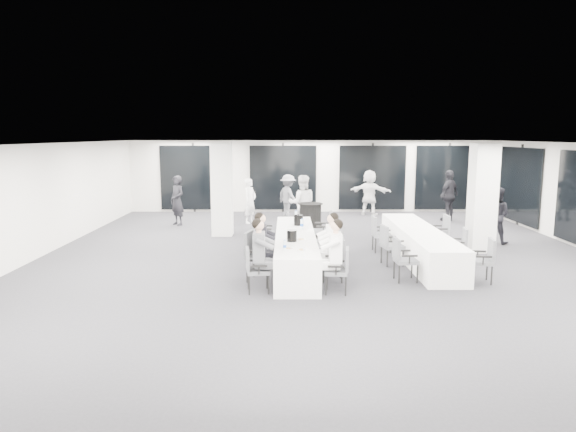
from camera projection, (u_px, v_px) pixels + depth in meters
name	position (u px, v px, depth m)	size (l,w,h in m)	color
room	(354.00, 198.00, 13.33)	(14.04, 16.04, 2.84)	#26272C
column_left	(222.00, 189.00, 15.38)	(0.60, 0.60, 2.80)	silver
column_right	(482.00, 198.00, 13.23)	(0.60, 0.60, 2.80)	silver
banquet_table_main	(295.00, 250.00, 11.90)	(0.90, 5.00, 0.75)	white
banquet_table_side	(419.00, 244.00, 12.47)	(0.90, 5.00, 0.75)	white
cocktail_table	(310.00, 220.00, 15.17)	(0.73, 0.73, 1.01)	black
chair_main_left_near	(254.00, 267.00, 9.86)	(0.49, 0.53, 0.87)	#4A4D51
chair_main_left_second	(256.00, 253.00, 10.65)	(0.63, 0.66, 1.03)	#4A4D51
chair_main_left_mid	(259.00, 247.00, 11.64)	(0.46, 0.51, 0.87)	#4A4D51
chair_main_left_fourth	(261.00, 240.00, 12.47)	(0.52, 0.54, 0.86)	#4A4D51
chair_main_left_far	(263.00, 230.00, 13.52)	(0.47, 0.52, 0.92)	#4A4D51
chair_main_right_near	(340.00, 268.00, 9.80)	(0.49, 0.53, 0.88)	#4A4D51
chair_main_right_second	(336.00, 257.00, 10.62)	(0.46, 0.52, 0.89)	#4A4D51
chair_main_right_mid	(333.00, 244.00, 11.50)	(0.60, 0.64, 1.04)	#4A4D51
chair_main_right_fourth	(329.00, 238.00, 12.53)	(0.53, 0.56, 0.89)	#4A4D51
chair_main_right_far	(326.00, 228.00, 13.57)	(0.52, 0.58, 1.01)	#4A4D51
chair_side_left_near	(402.00, 257.00, 10.61)	(0.48, 0.53, 0.90)	#4A4D51
chair_side_left_mid	(389.00, 242.00, 11.93)	(0.54, 0.58, 0.93)	#4A4D51
chair_side_left_far	(379.00, 232.00, 13.30)	(0.48, 0.53, 0.93)	#4A4D51
chair_side_right_near	(484.00, 258.00, 10.50)	(0.52, 0.56, 0.92)	#4A4D51
chair_side_right_mid	(459.00, 244.00, 12.01)	(0.50, 0.53, 0.86)	#4A4D51
chair_side_right_far	(441.00, 230.00, 13.45)	(0.48, 0.54, 0.94)	#4A4D51
seated_guest_a	(262.00, 251.00, 9.82)	(0.50, 0.38, 1.44)	#55575D
seated_guest_b	(264.00, 242.00, 10.59)	(0.50, 0.38, 1.44)	black
seated_guest_c	(332.00, 251.00, 9.76)	(0.50, 0.38, 1.44)	white
seated_guest_d	(329.00, 242.00, 10.58)	(0.50, 0.38, 1.44)	white
standing_guest_a	(250.00, 198.00, 17.56)	(0.64, 0.51, 1.74)	white
standing_guest_b	(302.00, 200.00, 16.08)	(0.97, 0.59, 2.01)	white
standing_guest_c	(288.00, 193.00, 18.83)	(1.15, 0.59, 1.78)	#55575D
standing_guest_d	(449.00, 192.00, 18.03)	(1.20, 0.67, 2.04)	black
standing_guest_f	(370.00, 189.00, 19.42)	(1.77, 0.68, 1.93)	white
standing_guest_g	(177.00, 197.00, 17.17)	(0.69, 0.55, 1.89)	black
standing_guest_h	(496.00, 211.00, 14.30)	(0.86, 0.53, 1.79)	black
ice_bucket_near	(292.00, 236.00, 10.98)	(0.22, 0.22, 0.24)	black
ice_bucket_far	(298.00, 220.00, 12.94)	(0.23, 0.23, 0.26)	black
water_bottle_a	(285.00, 245.00, 10.15)	(0.06, 0.06, 0.20)	silver
water_bottle_b	(302.00, 224.00, 12.44)	(0.07, 0.07, 0.24)	silver
water_bottle_c	(296.00, 215.00, 13.78)	(0.08, 0.08, 0.24)	silver
plate_a	(288.00, 248.00, 10.26)	(0.20, 0.20, 0.03)	white
plate_b	(302.00, 250.00, 10.15)	(0.22, 0.22, 0.03)	white
plate_c	(301.00, 239.00, 11.16)	(0.21, 0.21, 0.03)	white
wine_glass	(305.00, 250.00, 9.54)	(0.07, 0.07, 0.19)	silver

